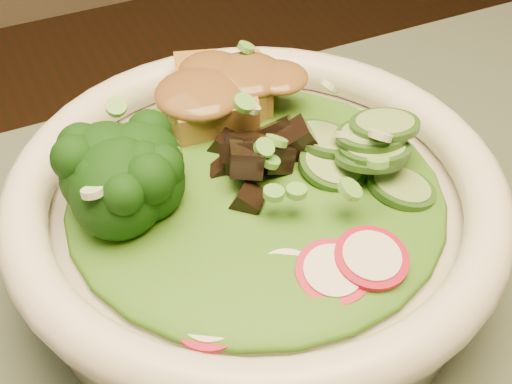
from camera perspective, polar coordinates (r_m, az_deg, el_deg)
name	(u,v)px	position (r m, az deg, el deg)	size (l,w,h in m)	color
salad_bowl	(256,218)	(0.42, 0.00, -2.08)	(0.29, 0.29, 0.08)	silver
lettuce_bed	(256,191)	(0.41, 0.00, 0.10)	(0.22, 0.22, 0.03)	#2B6314
broccoli_florets	(139,197)	(0.38, -9.34, -0.43)	(0.09, 0.07, 0.05)	black
radish_slices	(309,272)	(0.36, 4.29, -6.42)	(0.12, 0.04, 0.02)	#A30C29
cucumber_slices	(369,149)	(0.42, 9.05, 3.44)	(0.07, 0.07, 0.04)	#90B766
mushroom_heap	(248,156)	(0.41, -0.61, 2.87)	(0.07, 0.07, 0.04)	black
tofu_cubes	(223,106)	(0.45, -2.68, 6.86)	(0.10, 0.06, 0.04)	#A98438
peanut_sauce	(222,88)	(0.44, -2.73, 8.33)	(0.07, 0.06, 0.02)	brown
scallion_garnish	(256,156)	(0.39, 0.00, 2.94)	(0.20, 0.20, 0.03)	#5CAB3C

